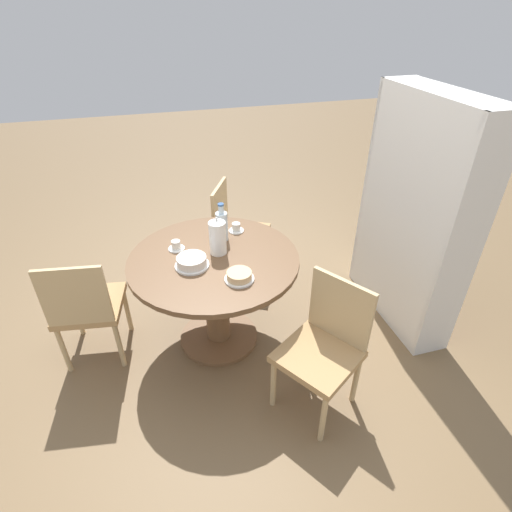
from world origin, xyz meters
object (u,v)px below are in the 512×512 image
at_px(chair_c, 236,229).
at_px(cake_main, 192,262).
at_px(cup_b, 236,228).
at_px(cup_a, 176,246).
at_px(water_bottle, 222,225).
at_px(chair_b, 324,345).
at_px(chair_a, 87,306).
at_px(cake_second, 239,276).
at_px(bookshelf, 411,219).
at_px(coffee_pot, 218,237).

relative_size(chair_c, cake_main, 3.91).
distance_m(cake_main, cup_b, 0.51).
relative_size(cake_main, cup_a, 1.97).
height_order(water_bottle, cup_a, water_bottle).
relative_size(chair_c, cup_b, 7.70).
bearing_deg(chair_b, cup_b, 163.71).
bearing_deg(cake_main, water_bottle, 136.90).
relative_size(chair_c, water_bottle, 3.10).
distance_m(water_bottle, cake_main, 0.38).
bearing_deg(chair_b, water_bottle, 171.90).
xyz_separation_m(chair_a, chair_c, (-0.72, 1.18, 0.00)).
relative_size(chair_a, chair_c, 1.00).
height_order(cake_second, cup_a, cup_a).
height_order(chair_b, cup_b, chair_b).
bearing_deg(bookshelf, cup_b, 73.99).
height_order(chair_b, coffee_pot, coffee_pot).
bearing_deg(chair_a, water_bottle, -162.94).
height_order(bookshelf, cup_a, bookshelf).
bearing_deg(cup_a, water_bottle, 97.24).
bearing_deg(cake_second, cup_b, 168.43).
distance_m(bookshelf, cake_main, 1.57).
relative_size(cup_a, cup_b, 1.00).
height_order(coffee_pot, cup_b, coffee_pot).
height_order(chair_c, water_bottle, water_bottle).
bearing_deg(chair_a, cake_main, 178.31).
bearing_deg(coffee_pot, water_bottle, 159.27).
relative_size(chair_b, chair_c, 1.00).
relative_size(chair_a, cake_main, 3.91).
xyz_separation_m(chair_c, coffee_pot, (0.74, -0.29, 0.39)).
xyz_separation_m(chair_c, water_bottle, (0.58, -0.23, 0.38)).
height_order(chair_a, cake_main, chair_a).
distance_m(chair_c, cup_a, 0.88).
height_order(chair_a, chair_b, same).
distance_m(chair_c, cake_main, 1.02).
relative_size(chair_b, cake_second, 4.71).
bearing_deg(water_bottle, coffee_pot, -20.73).
bearing_deg(cup_a, coffee_pot, 65.89).
bearing_deg(chair_a, bookshelf, -174.40).
bearing_deg(cup_b, water_bottle, -54.10).
relative_size(water_bottle, cake_second, 1.52).
xyz_separation_m(chair_a, cake_second, (0.35, 0.95, 0.30)).
bearing_deg(chair_c, chair_a, 148.35).
bearing_deg(cup_a, chair_b, 40.92).
xyz_separation_m(water_bottle, cup_a, (0.04, -0.33, -0.09)).
xyz_separation_m(chair_b, cup_a, (-0.85, -0.73, 0.30)).
relative_size(bookshelf, cup_b, 15.28).
distance_m(chair_a, cake_main, 0.77).
relative_size(chair_a, water_bottle, 3.10).
bearing_deg(cake_second, chair_a, -109.99).
distance_m(chair_c, cup_b, 0.58).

